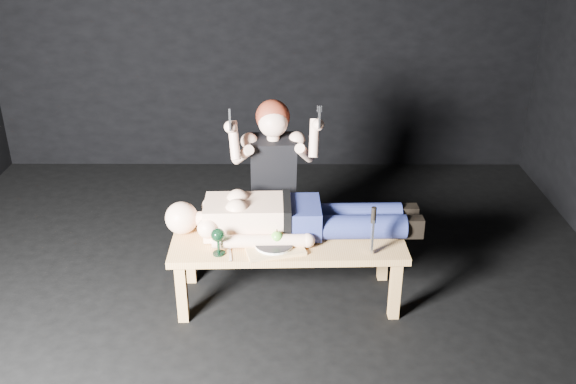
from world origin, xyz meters
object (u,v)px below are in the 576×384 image
(kneeling_woman, at_px, (273,179))
(serving_tray, at_px, (274,247))
(goblet, at_px, (218,242))
(carving_knife, at_px, (373,231))
(table, at_px, (288,269))
(lying_man, at_px, (295,213))

(kneeling_woman, relative_size, serving_tray, 3.61)
(goblet, xyz_separation_m, carving_knife, (0.92, 0.01, 0.07))
(carving_knife, bearing_deg, table, 158.31)
(lying_man, relative_size, goblet, 8.47)
(table, distance_m, goblet, 0.55)
(goblet, bearing_deg, serving_tray, 11.02)
(carving_knife, bearing_deg, serving_tray, 172.91)
(lying_man, relative_size, serving_tray, 4.24)
(kneeling_woman, height_order, goblet, kneeling_woman)
(table, xyz_separation_m, goblet, (-0.42, -0.19, 0.31))
(table, relative_size, kneeling_woman, 1.16)
(serving_tray, distance_m, carving_knife, 0.61)
(serving_tray, bearing_deg, carving_knife, -5.42)
(lying_man, distance_m, goblet, 0.54)
(table, bearing_deg, goblet, -156.89)
(table, distance_m, kneeling_woman, 0.67)
(table, bearing_deg, carving_knife, -21.69)
(kneeling_woman, distance_m, goblet, 0.79)
(serving_tray, bearing_deg, kneeling_woman, 92.03)
(goblet, height_order, carving_knife, carving_knife)
(serving_tray, distance_m, goblet, 0.35)
(serving_tray, bearing_deg, goblet, -168.98)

